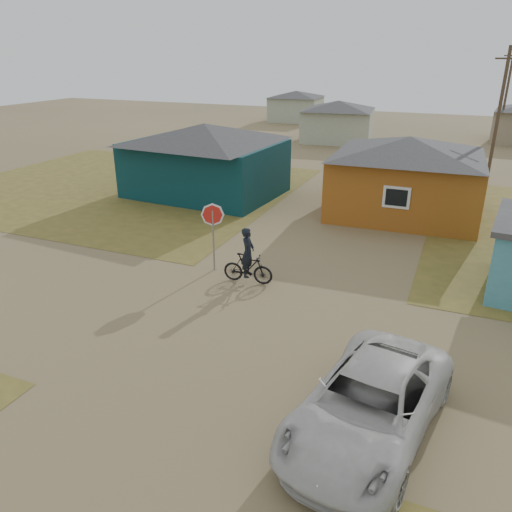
% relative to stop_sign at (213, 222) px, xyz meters
% --- Properties ---
extents(ground, '(120.00, 120.00, 0.00)m').
position_rel_stop_sign_xyz_m(ground, '(3.11, -4.02, -1.92)').
color(ground, olive).
extents(grass_nw, '(20.00, 18.00, 0.00)m').
position_rel_stop_sign_xyz_m(grass_nw, '(-10.89, 8.98, -1.91)').
color(grass_nw, olive).
rests_on(grass_nw, ground).
extents(house_teal, '(8.93, 7.08, 4.00)m').
position_rel_stop_sign_xyz_m(house_teal, '(-5.39, 9.48, 0.14)').
color(house_teal, '#082C31').
rests_on(house_teal, ground).
extents(house_yellow, '(7.72, 6.76, 3.90)m').
position_rel_stop_sign_xyz_m(house_yellow, '(5.61, 9.98, 0.09)').
color(house_yellow, '#995417').
rests_on(house_yellow, ground).
extents(house_pale_west, '(7.04, 6.15, 3.60)m').
position_rel_stop_sign_xyz_m(house_pale_west, '(-2.89, 29.98, -0.06)').
color(house_pale_west, '#A5AD95').
rests_on(house_pale_west, ground).
extents(house_pale_north, '(6.28, 5.81, 3.40)m').
position_rel_stop_sign_xyz_m(house_pale_north, '(-10.89, 41.98, -0.16)').
color(house_pale_north, '#A5AD95').
rests_on(house_pale_north, ground).
extents(utility_pole_near, '(1.40, 0.20, 8.00)m').
position_rel_stop_sign_xyz_m(utility_pole_near, '(9.61, 17.98, 2.22)').
color(utility_pole_near, '#4A3B2C').
rests_on(utility_pole_near, ground).
extents(utility_pole_far, '(1.40, 0.20, 8.00)m').
position_rel_stop_sign_xyz_m(utility_pole_far, '(10.61, 33.98, 2.22)').
color(utility_pole_far, '#4A3B2C').
rests_on(utility_pole_far, ground).
extents(stop_sign, '(0.86, 0.07, 2.63)m').
position_rel_stop_sign_xyz_m(stop_sign, '(0.00, 0.00, 0.00)').
color(stop_sign, gray).
rests_on(stop_sign, ground).
extents(cyclist, '(1.87, 0.69, 2.06)m').
position_rel_stop_sign_xyz_m(cyclist, '(1.62, -0.52, -1.17)').
color(cyclist, black).
rests_on(cyclist, ground).
extents(vehicle, '(3.37, 5.74, 1.50)m').
position_rel_stop_sign_xyz_m(vehicle, '(7.07, -6.51, -1.17)').
color(vehicle, beige).
rests_on(vehicle, ground).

